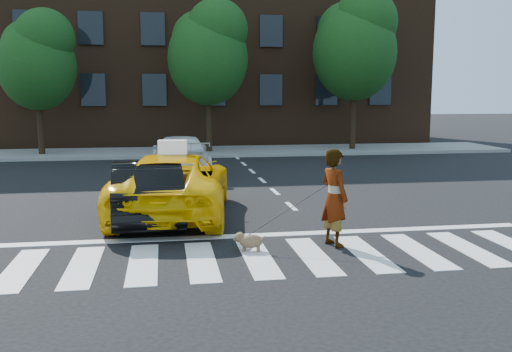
# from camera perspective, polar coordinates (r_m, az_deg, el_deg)

# --- Properties ---
(ground) EXTENTS (120.00, 120.00, 0.00)m
(ground) POSITION_cam_1_polar(r_m,az_deg,el_deg) (10.19, 0.21, -8.25)
(ground) COLOR black
(ground) RESTS_ON ground
(crosswalk) EXTENTS (13.00, 2.40, 0.01)m
(crosswalk) POSITION_cam_1_polar(r_m,az_deg,el_deg) (10.19, 0.21, -8.22)
(crosswalk) COLOR silver
(crosswalk) RESTS_ON ground
(stop_line) EXTENTS (12.00, 0.30, 0.01)m
(stop_line) POSITION_cam_1_polar(r_m,az_deg,el_deg) (11.71, -1.09, -6.00)
(stop_line) COLOR silver
(stop_line) RESTS_ON ground
(sidewalk_far) EXTENTS (30.00, 4.00, 0.15)m
(sidewalk_far) POSITION_cam_1_polar(r_m,az_deg,el_deg) (27.32, -5.83, 2.43)
(sidewalk_far) COLOR slate
(sidewalk_far) RESTS_ON ground
(building) EXTENTS (26.00, 10.00, 12.00)m
(building) POSITION_cam_1_polar(r_m,az_deg,el_deg) (34.80, -6.75, 13.48)
(building) COLOR #402717
(building) RESTS_ON ground
(tree_left) EXTENTS (3.39, 3.38, 6.50)m
(tree_left) POSITION_cam_1_polar(r_m,az_deg,el_deg) (27.20, -21.01, 11.10)
(tree_left) COLOR black
(tree_left) RESTS_ON ground
(tree_mid) EXTENTS (3.69, 3.69, 7.10)m
(tree_mid) POSITION_cam_1_polar(r_m,az_deg,el_deg) (26.77, -4.76, 12.56)
(tree_mid) COLOR black
(tree_mid) RESTS_ON ground
(tree_right) EXTENTS (4.00, 4.00, 7.70)m
(tree_right) POSITION_cam_1_polar(r_m,az_deg,el_deg) (28.24, 9.93, 13.09)
(tree_right) COLOR black
(tree_right) RESTS_ON ground
(taxi) EXTENTS (3.15, 5.65, 1.50)m
(taxi) POSITION_cam_1_polar(r_m,az_deg,el_deg) (13.64, -8.27, -0.83)
(taxi) COLOR #FFBC05
(taxi) RESTS_ON ground
(black_sedan) EXTENTS (1.68, 4.29, 1.39)m
(black_sedan) POSITION_cam_1_polar(r_m,az_deg,el_deg) (13.18, -10.84, -1.45)
(black_sedan) COLOR black
(black_sedan) RESTS_ON ground
(white_suv) EXTENTS (2.06, 4.77, 1.37)m
(white_suv) POSITION_cam_1_polar(r_m,az_deg,el_deg) (20.54, -7.57, 2.12)
(white_suv) COLOR silver
(white_suv) RESTS_ON ground
(woman) EXTENTS (0.66, 0.79, 1.86)m
(woman) POSITION_cam_1_polar(r_m,az_deg,el_deg) (10.91, 7.84, -2.17)
(woman) COLOR #999999
(woman) RESTS_ON ground
(dog) EXTENTS (0.61, 0.37, 0.35)m
(dog) POSITION_cam_1_polar(r_m,az_deg,el_deg) (10.56, -0.74, -6.48)
(dog) COLOR olive
(dog) RESTS_ON ground
(taxi_sign) EXTENTS (0.68, 0.36, 0.32)m
(taxi_sign) POSITION_cam_1_polar(r_m,az_deg,el_deg) (13.32, -8.34, 2.89)
(taxi_sign) COLOR white
(taxi_sign) RESTS_ON taxi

